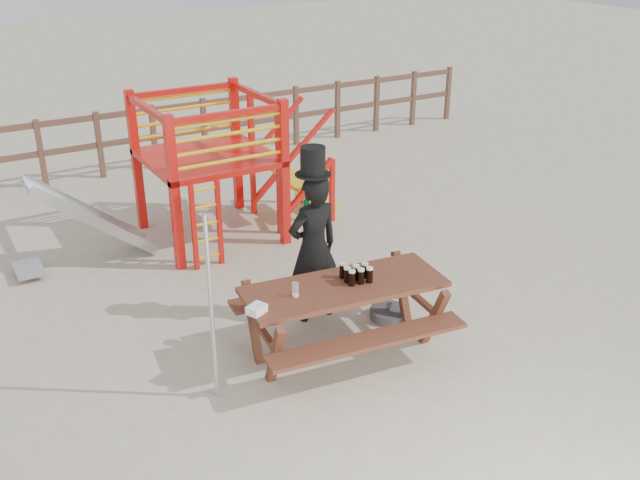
% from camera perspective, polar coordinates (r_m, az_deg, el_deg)
% --- Properties ---
extents(ground, '(60.00, 60.00, 0.00)m').
position_cam_1_polar(ground, '(7.78, 0.53, -9.19)').
color(ground, '#BFB094').
rests_on(ground, ground).
extents(back_fence, '(15.09, 0.09, 1.20)m').
position_cam_1_polar(back_fence, '(13.46, -15.23, 8.21)').
color(back_fence, brown).
rests_on(back_fence, ground).
extents(playground_fort, '(4.71, 1.84, 2.10)m').
position_cam_1_polar(playground_fort, '(10.29, -9.28, 5.78)').
color(playground_fort, red).
rests_on(playground_fort, ground).
extents(picnic_table, '(2.30, 1.73, 0.82)m').
position_cam_1_polar(picnic_table, '(7.57, 1.92, -5.61)').
color(picnic_table, brown).
rests_on(picnic_table, ground).
extents(man_with_hat, '(0.66, 0.46, 2.08)m').
position_cam_1_polar(man_with_hat, '(8.06, -0.54, -0.36)').
color(man_with_hat, black).
rests_on(man_with_hat, ground).
extents(metal_pole, '(0.04, 0.04, 1.95)m').
position_cam_1_polar(metal_pole, '(6.73, -8.68, -5.61)').
color(metal_pole, '#B2B2B7').
rests_on(metal_pole, ground).
extents(parasol_base, '(0.46, 0.46, 0.20)m').
position_cam_1_polar(parasol_base, '(8.47, 5.56, -5.86)').
color(parasol_base, '#3A3A3F').
rests_on(parasol_base, ground).
extents(paper_bag, '(0.22, 0.20, 0.08)m').
position_cam_1_polar(paper_bag, '(6.92, -5.10, -5.54)').
color(paper_bag, white).
rests_on(paper_bag, picnic_table).
extents(stout_pints, '(0.29, 0.30, 0.17)m').
position_cam_1_polar(stout_pints, '(7.46, 2.91, -2.71)').
color(stout_pints, black).
rests_on(stout_pints, picnic_table).
extents(empty_glasses, '(0.07, 0.07, 0.15)m').
position_cam_1_polar(empty_glasses, '(7.18, -1.99, -4.03)').
color(empty_glasses, silver).
rests_on(empty_glasses, picnic_table).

